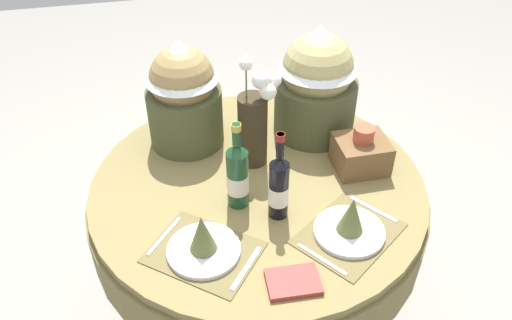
% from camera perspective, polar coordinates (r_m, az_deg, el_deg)
% --- Properties ---
extents(ground, '(8.00, 8.00, 0.00)m').
position_cam_1_polar(ground, '(2.54, 0.16, -15.69)').
color(ground, '#9E998E').
extents(dining_table, '(1.29, 1.29, 0.77)m').
position_cam_1_polar(dining_table, '(2.07, 0.19, -5.35)').
color(dining_table, olive).
rests_on(dining_table, ground).
extents(place_setting_left, '(0.43, 0.42, 0.16)m').
position_cam_1_polar(place_setting_left, '(1.69, -5.80, -8.97)').
color(place_setting_left, brown).
rests_on(place_setting_left, dining_table).
extents(place_setting_right, '(0.43, 0.41, 0.16)m').
position_cam_1_polar(place_setting_right, '(1.77, 10.25, -6.88)').
color(place_setting_right, brown).
rests_on(place_setting_right, dining_table).
extents(flower_vase, '(0.16, 0.12, 0.45)m').
position_cam_1_polar(flower_vase, '(1.97, -0.19, 4.17)').
color(flower_vase, '#332819').
rests_on(flower_vase, dining_table).
extents(wine_bottle_left, '(0.07, 0.07, 0.34)m').
position_cam_1_polar(wine_bottle_left, '(1.76, 2.50, -2.89)').
color(wine_bottle_left, black).
rests_on(wine_bottle_left, dining_table).
extents(wine_bottle_centre, '(0.08, 0.08, 0.34)m').
position_cam_1_polar(wine_bottle_centre, '(1.80, -2.03, -1.61)').
color(wine_bottle_centre, '#194223').
rests_on(wine_bottle_centre, dining_table).
extents(book_on_table, '(0.17, 0.12, 0.02)m').
position_cam_1_polar(book_on_table, '(1.64, 3.98, -13.14)').
color(book_on_table, '#99332D').
rests_on(book_on_table, dining_table).
extents(gift_tub_back_left, '(0.30, 0.30, 0.45)m').
position_cam_1_polar(gift_tub_back_left, '(2.07, -7.96, 7.56)').
color(gift_tub_back_left, '#474C2D').
rests_on(gift_tub_back_left, dining_table).
extents(gift_tub_back_right, '(0.34, 0.34, 0.48)m').
position_cam_1_polar(gift_tub_back_right, '(2.13, 6.67, 8.89)').
color(gift_tub_back_right, '#474C2D').
rests_on(gift_tub_back_right, dining_table).
extents(woven_basket_side_right, '(0.20, 0.17, 0.19)m').
position_cam_1_polar(woven_basket_side_right, '(2.04, 11.42, 0.74)').
color(woven_basket_side_right, brown).
rests_on(woven_basket_side_right, dining_table).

